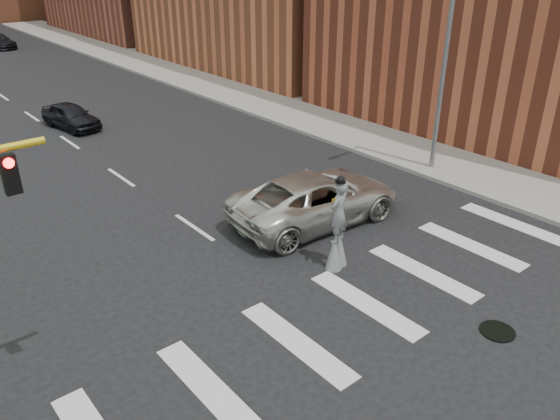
% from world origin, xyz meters
% --- Properties ---
extents(ground_plane, '(160.00, 160.00, 0.00)m').
position_xyz_m(ground_plane, '(0.00, 0.00, 0.00)').
color(ground_plane, black).
rests_on(ground_plane, ground).
extents(sidewalk_right, '(5.00, 90.00, 0.18)m').
position_xyz_m(sidewalk_right, '(12.50, 25.00, 0.09)').
color(sidewalk_right, gray).
rests_on(sidewalk_right, ground).
extents(manhole, '(0.90, 0.90, 0.04)m').
position_xyz_m(manhole, '(3.00, -2.00, 0.02)').
color(manhole, black).
rests_on(manhole, ground).
extents(streetlight, '(2.05, 0.20, 9.00)m').
position_xyz_m(streetlight, '(10.90, 6.00, 4.90)').
color(streetlight, slate).
rests_on(streetlight, ground).
extents(stilt_performer, '(0.83, 0.64, 3.03)m').
position_xyz_m(stilt_performer, '(2.06, 2.96, 1.26)').
color(stilt_performer, '#352515').
rests_on(stilt_performer, ground).
extents(suv_crossing, '(6.64, 3.45, 1.79)m').
position_xyz_m(suv_crossing, '(3.68, 5.67, 0.89)').
color(suv_crossing, beige).
rests_on(suv_crossing, ground).
extents(car_near, '(2.30, 4.22, 1.36)m').
position_xyz_m(car_near, '(1.02, 22.28, 0.68)').
color(car_near, black).
rests_on(car_near, ground).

